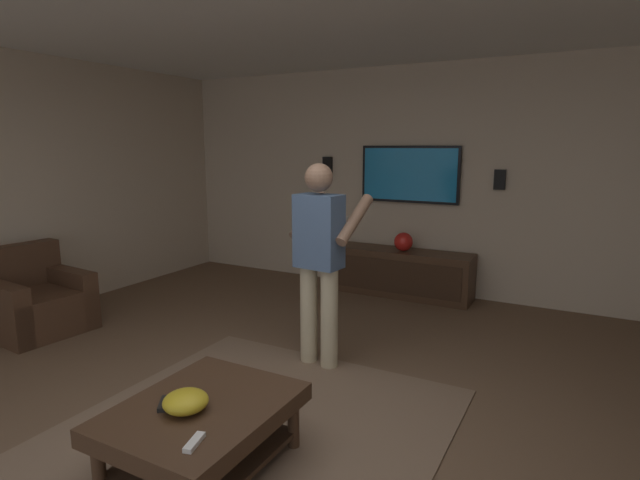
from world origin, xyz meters
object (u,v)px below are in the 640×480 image
Objects in this scene: tv at (410,174)px; remote_black at (164,404)px; remote_white at (194,442)px; person_standing at (320,253)px; media_console at (400,273)px; wall_speaker_left at (500,180)px; wall_speaker_right at (328,165)px; bowl at (186,401)px; vase_round at (403,242)px; coffee_table at (203,422)px; armchair at (35,303)px.

remote_black is at bearing 0.28° from tv.
tv is at bearing 170.37° from remote_white.
person_standing is 1.94m from remote_white.
person_standing is 10.93× the size of remote_white.
remote_black is (-1.64, 0.06, -0.52)m from person_standing.
media_console reaches higher than remote_black.
wall_speaker_left is 2.15m from wall_speaker_right.
vase_round reaches higher than bowl.
wall_speaker_left is (4.07, -1.01, 0.99)m from remote_black.
bowl reaches higher than remote_white.
wall_speaker_right is (4.26, 1.53, 1.11)m from remote_white.
vase_round is 1.00× the size of wall_speaker_left.
media_console is at bearing 2.45° from bowl.
tv is at bearing -34.98° from remote_black.
wall_speaker_right is at bearing 31.74° from person_standing.
person_standing is at bearing 1.96° from tv.
bowl is 0.15m from remote_black.
person_standing is at bearing 2.18° from media_console.
wall_speaker_left reaches higher than remote_black.
remote_black is at bearing 0.30° from media_console.
vase_round is at bearing 1.85° from bowl.
bowl is (-4.04, -0.16, -0.98)m from tv.
wall_speaker_right is at bearing 18.22° from coffee_table.
remote_black is 0.68× the size of wall_speaker_right.
remote_black is (-3.81, -0.02, 0.14)m from media_console.
person_standing reaches higher than wall_speaker_left.
tv is 0.73× the size of person_standing.
tv reaches higher than remote_black.
wall_speaker_left is (4.05, -0.87, 0.95)m from bowl.
person_standing reaches higher than armchair.
coffee_table is 4.34m from wall_speaker_right.
coffee_table is 6.67× the size of remote_black.
coffee_table is at bearing -161.78° from wall_speaker_right.
wall_speaker_right is (0.00, 2.15, 0.12)m from wall_speaker_left.
remote_white is (-4.01, -0.41, 0.14)m from media_console.
wall_speaker_left reaches higher than vase_round.
coffee_table is at bearing 2.90° from media_console.
tv is (3.94, 0.19, 1.14)m from coffee_table.
wall_speaker_right reaches higher than media_console.
coffee_table is at bearing -158.84° from remote_white.
person_standing is 7.45× the size of vase_round.
remote_white is 1.00× the size of remote_black.
coffee_table is at bearing -177.72° from vase_round.
armchair reaches higher than coffee_table.
vase_round is at bearing -103.63° from wall_speaker_right.
wall_speaker_right is at bearing 76.37° from vase_round.
remote_black is (-0.02, 0.14, -0.04)m from bowl.
armchair is at bearing 72.92° from coffee_table.
wall_speaker_left is (3.07, -3.73, 1.12)m from armchair.
wall_speaker_right reaches higher than coffee_table.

